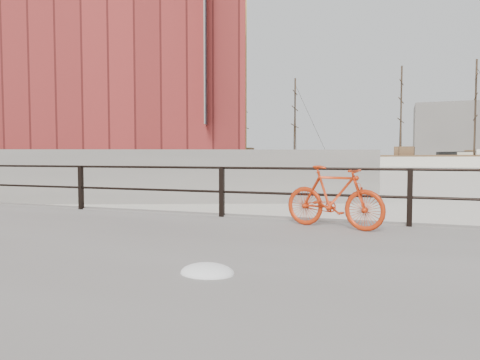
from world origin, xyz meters
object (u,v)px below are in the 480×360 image
Objects in this scene: schooner_left at (268,166)px; workboat_near at (133,171)px; bicycle at (334,197)px; schooner_mid at (436,167)px; workboat_far at (196,169)px.

workboat_near is (-6.82, -32.59, 0.00)m from schooner_left.
schooner_mid reaches higher than bicycle.
schooner_left is at bearing 43.86° from workboat_near.
bicycle is 53.01m from workboat_far.
workboat_near is (-35.26, -38.27, 0.00)m from schooner_mid.
bicycle is at bearing -89.93° from schooner_mid.
schooner_mid reaches higher than workboat_far.
schooner_left is at bearing 123.73° from bicycle.
schooner_mid is (6.89, 73.67, -0.87)m from bicycle.
bicycle is 74.00m from schooner_mid.
schooner_mid reaches higher than workboat_near.
schooner_left is 2.16× the size of workboat_far.
workboat_near reaches higher than bicycle.
workboat_far is (-25.53, 46.45, -0.87)m from bicycle.
schooner_mid is 1.19× the size of schooner_left.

